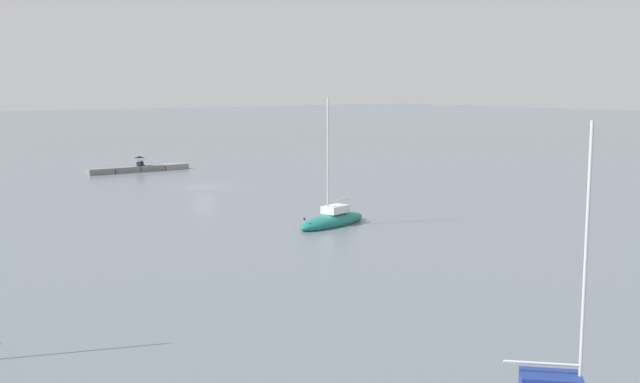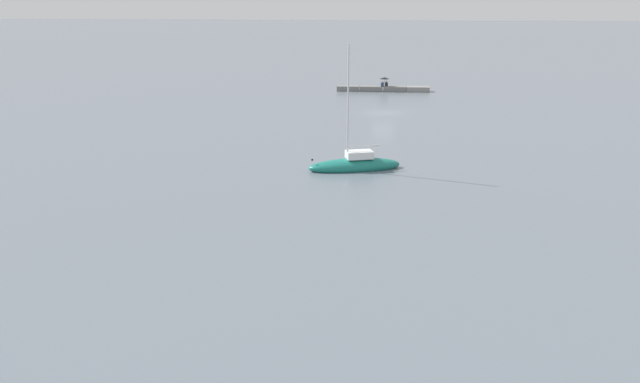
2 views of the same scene
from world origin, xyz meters
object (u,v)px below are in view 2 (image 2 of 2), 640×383
Objects in this scene: sailboat_teal_near at (355,165)px; person_seated_blue_right at (382,85)px; umbrella_open_black at (385,78)px; person_seated_dark_left at (386,84)px.

person_seated_blue_right is at bearing -19.44° from sailboat_teal_near.
person_seated_blue_right is 42.95m from sailboat_teal_near.
umbrella_open_black is at bearing -19.80° from sailboat_teal_near.
sailboat_teal_near is (2.30, 42.89, -0.58)m from person_seated_blue_right.
person_seated_dark_left is 0.07× the size of sailboat_teal_near.
person_seated_dark_left is 0.91m from umbrella_open_black.
sailboat_teal_near is (2.58, 43.12, -1.44)m from umbrella_open_black.
umbrella_open_black is (-0.28, -0.23, 0.86)m from person_seated_blue_right.
umbrella_open_black reaches higher than person_seated_blue_right.
person_seated_dark_left is 1.00× the size of person_seated_blue_right.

